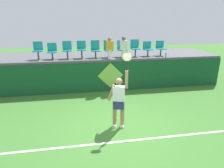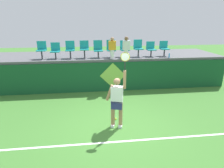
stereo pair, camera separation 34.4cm
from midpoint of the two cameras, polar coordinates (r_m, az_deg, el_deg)
name	(u,v)px [view 2 (the right image)]	position (r m, az deg, el deg)	size (l,w,h in m)	color
ground_plane	(116,126)	(6.91, 2.70, -11.99)	(40.00, 40.00, 0.00)	#3D752D
court_back_wall	(106,77)	(9.84, -0.66, 2.14)	(12.50, 0.20, 1.47)	#144C28
spectator_platform	(104,56)	(11.04, -1.51, 8.16)	(12.50, 2.94, 0.12)	#56565B
court_baseline_stripe	(121,141)	(6.16, 4.16, -16.16)	(11.25, 0.08, 0.01)	white
tennis_player	(117,100)	(6.46, 2.99, -4.63)	(0.74, 0.35, 2.53)	white
tennis_ball	(116,119)	(7.28, 2.46, -9.98)	(0.07, 0.07, 0.07)	#D1E533
water_bottle	(169,56)	(10.51, 17.03, 7.82)	(0.06, 0.06, 0.23)	#338CE5
stadium_chair_0	(42,49)	(10.33, -18.68, 9.54)	(0.44, 0.42, 0.84)	#38383D
stadium_chair_1	(55,50)	(10.23, -15.03, 9.45)	(0.44, 0.42, 0.77)	#38383D
stadium_chair_2	(70,49)	(10.15, -10.97, 9.97)	(0.44, 0.42, 0.84)	#38383D
stadium_chair_3	(84,48)	(10.12, -6.98, 10.23)	(0.44, 0.42, 0.84)	#38383D
stadium_chair_4	(98,48)	(10.16, -3.04, 10.16)	(0.44, 0.42, 0.85)	#38383D
stadium_chair_5	(111,48)	(10.22, 0.72, 10.28)	(0.44, 0.42, 0.86)	#38383D
stadium_chair_6	(125,48)	(10.34, 4.62, 10.26)	(0.44, 0.42, 0.82)	#38383D
stadium_chair_7	(138,47)	(10.50, 8.48, 10.42)	(0.44, 0.42, 0.86)	#38383D
stadium_chair_8	(151,48)	(10.70, 12.03, 10.02)	(0.44, 0.42, 0.75)	#38383D
stadium_chair_9	(164,48)	(10.95, 15.64, 10.04)	(0.44, 0.42, 0.77)	#38383D
spectator_0	(126,47)	(9.93, 5.12, 10.53)	(0.34, 0.20, 1.06)	white
spectator_1	(112,48)	(9.77, 1.09, 10.37)	(0.34, 0.20, 1.04)	white
wall_signage_mount	(113,91)	(10.01, 1.19, -2.01)	(1.27, 0.01, 1.45)	#144C28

